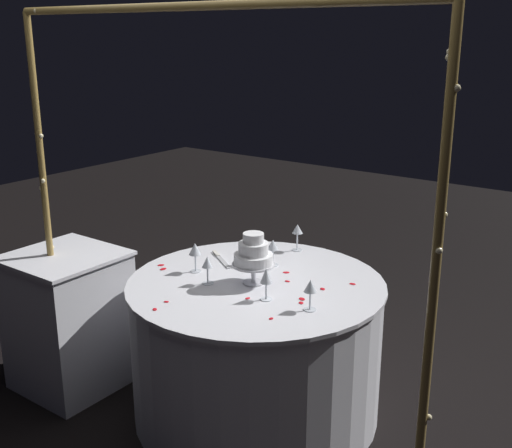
# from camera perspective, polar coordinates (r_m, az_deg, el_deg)

# --- Properties ---
(ground_plane) EXTENTS (12.00, 12.00, 0.00)m
(ground_plane) POSITION_cam_1_polar(r_m,az_deg,el_deg) (3.64, -0.00, -16.35)
(ground_plane) COLOR black
(decorative_arch) EXTENTS (2.24, 0.06, 2.11)m
(decorative_arch) POSITION_cam_1_polar(r_m,az_deg,el_deg) (2.76, -5.50, 4.48)
(decorative_arch) COLOR olive
(decorative_arch) RESTS_ON ground
(main_table) EXTENTS (1.34, 1.34, 0.76)m
(main_table) POSITION_cam_1_polar(r_m,az_deg,el_deg) (3.44, -0.00, -11.07)
(main_table) COLOR white
(main_table) RESTS_ON ground
(side_table) EXTENTS (0.58, 0.58, 0.80)m
(side_table) POSITION_cam_1_polar(r_m,az_deg,el_deg) (3.85, -16.42, -8.28)
(side_table) COLOR white
(side_table) RESTS_ON ground
(tiered_cake) EXTENTS (0.22, 0.22, 0.27)m
(tiered_cake) POSITION_cam_1_polar(r_m,az_deg,el_deg) (3.21, -0.21, -2.75)
(tiered_cake) COLOR silver
(tiered_cake) RESTS_ON main_table
(wine_glass_0) EXTENTS (0.06, 0.06, 0.15)m
(wine_glass_0) POSITION_cam_1_polar(r_m,az_deg,el_deg) (3.48, 1.53, -1.99)
(wine_glass_0) COLOR silver
(wine_glass_0) RESTS_ON main_table
(wine_glass_1) EXTENTS (0.06, 0.06, 0.16)m
(wine_glass_1) POSITION_cam_1_polar(r_m,az_deg,el_deg) (3.72, 3.74, -0.58)
(wine_glass_1) COLOR silver
(wine_glass_1) RESTS_ON main_table
(wine_glass_2) EXTENTS (0.06, 0.06, 0.15)m
(wine_glass_2) POSITION_cam_1_polar(r_m,az_deg,el_deg) (2.93, 4.90, -5.72)
(wine_glass_2) COLOR silver
(wine_glass_2) RESTS_ON main_table
(wine_glass_3) EXTENTS (0.07, 0.07, 0.16)m
(wine_glass_3) POSITION_cam_1_polar(r_m,az_deg,el_deg) (3.40, -5.49, -2.35)
(wine_glass_3) COLOR silver
(wine_glass_3) RESTS_ON main_table
(wine_glass_4) EXTENTS (0.07, 0.07, 0.14)m
(wine_glass_4) POSITION_cam_1_polar(r_m,az_deg,el_deg) (3.49, -0.57, -2.06)
(wine_glass_4) COLOR silver
(wine_glass_4) RESTS_ON main_table
(wine_glass_5) EXTENTS (0.06, 0.06, 0.15)m
(wine_glass_5) POSITION_cam_1_polar(r_m,az_deg,el_deg) (3.24, -4.39, -3.59)
(wine_glass_5) COLOR silver
(wine_glass_5) RESTS_ON main_table
(wine_glass_6) EXTENTS (0.06, 0.06, 0.16)m
(wine_glass_6) POSITION_cam_1_polar(r_m,az_deg,el_deg) (3.03, 0.92, -4.79)
(wine_glass_6) COLOR silver
(wine_glass_6) RESTS_ON main_table
(cake_knife) EXTENTS (0.26, 0.18, 0.01)m
(cake_knife) POSITION_cam_1_polar(r_m,az_deg,el_deg) (3.61, -3.22, -3.11)
(cake_knife) COLOR silver
(cake_knife) RESTS_ON main_table
(rose_petal_0) EXTENTS (0.04, 0.04, 0.00)m
(rose_petal_0) POSITION_cam_1_polar(r_m,az_deg,el_deg) (3.04, 4.07, -7.07)
(rose_petal_0) COLOR red
(rose_petal_0) RESTS_ON main_table
(rose_petal_1) EXTENTS (0.04, 0.04, 0.00)m
(rose_petal_1) POSITION_cam_1_polar(r_m,az_deg,el_deg) (3.21, 6.00, -5.82)
(rose_petal_1) COLOR red
(rose_petal_1) RESTS_ON main_table
(rose_petal_2) EXTENTS (0.03, 0.04, 0.00)m
(rose_petal_2) POSITION_cam_1_polar(r_m,az_deg,el_deg) (3.71, 0.39, -2.56)
(rose_petal_2) COLOR red
(rose_petal_2) RESTS_ON main_table
(rose_petal_3) EXTENTS (0.03, 0.04, 0.00)m
(rose_petal_3) POSITION_cam_1_polar(r_m,az_deg,el_deg) (3.49, -8.34, -4.02)
(rose_petal_3) COLOR red
(rose_petal_3) RESTS_ON main_table
(rose_petal_4) EXTENTS (0.03, 0.02, 0.00)m
(rose_petal_4) POSITION_cam_1_polar(r_m,az_deg,el_deg) (3.29, 2.84, -5.15)
(rose_petal_4) COLOR red
(rose_petal_4) RESTS_ON main_table
(rose_petal_5) EXTENTS (0.05, 0.04, 0.00)m
(rose_petal_5) POSITION_cam_1_polar(r_m,az_deg,el_deg) (3.09, 4.14, -6.73)
(rose_petal_5) COLOR red
(rose_petal_5) RESTS_ON main_table
(rose_petal_6) EXTENTS (0.03, 0.03, 0.00)m
(rose_petal_6) POSITION_cam_1_polar(r_m,az_deg,el_deg) (3.08, -8.05, -6.92)
(rose_petal_6) COLOR red
(rose_petal_6) RESTS_ON main_table
(rose_petal_7) EXTENTS (0.02, 0.03, 0.00)m
(rose_petal_7) POSITION_cam_1_polar(r_m,az_deg,el_deg) (3.09, -0.76, -6.68)
(rose_petal_7) COLOR red
(rose_petal_7) RESTS_ON main_table
(rose_petal_8) EXTENTS (0.04, 0.04, 0.00)m
(rose_petal_8) POSITION_cam_1_polar(r_m,az_deg,el_deg) (3.01, -9.08, -7.57)
(rose_petal_8) COLOR red
(rose_petal_8) RESTS_ON main_table
(rose_petal_9) EXTENTS (0.04, 0.04, 0.00)m
(rose_petal_9) POSITION_cam_1_polar(r_m,az_deg,el_deg) (3.41, 2.73, -4.36)
(rose_petal_9) COLOR red
(rose_petal_9) RESTS_ON main_table
(rose_petal_10) EXTENTS (0.04, 0.03, 0.00)m
(rose_petal_10) POSITION_cam_1_polar(r_m,az_deg,el_deg) (3.29, 8.66, -5.34)
(rose_petal_10) COLOR red
(rose_petal_10) RESTS_ON main_table
(rose_petal_11) EXTENTS (0.02, 0.03, 0.00)m
(rose_petal_11) POSITION_cam_1_polar(r_m,az_deg,el_deg) (2.88, 1.37, -8.48)
(rose_petal_11) COLOR red
(rose_petal_11) RESTS_ON main_table
(rose_petal_12) EXTENTS (0.04, 0.04, 0.00)m
(rose_petal_12) POSITION_cam_1_polar(r_m,az_deg,el_deg) (3.55, -8.53, -3.67)
(rose_petal_12) COLOR red
(rose_petal_12) RESTS_ON main_table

